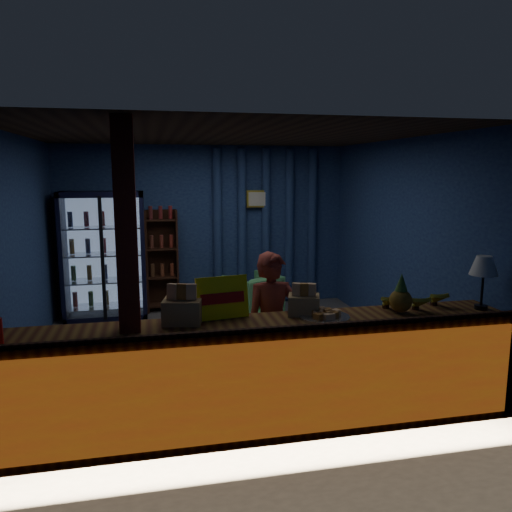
{
  "coord_description": "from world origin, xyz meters",
  "views": [
    {
      "loc": [
        -0.88,
        -5.8,
        2.19
      ],
      "look_at": [
        0.33,
        -0.2,
        1.21
      ],
      "focal_mm": 35.0,
      "sensor_mm": 36.0,
      "label": 1
    }
  ],
  "objects_px": {
    "green_chair": "(253,295)",
    "pastry_tray": "(325,316)",
    "shopkeeper": "(273,328)",
    "table_lamp": "(484,268)"
  },
  "relations": [
    {
      "from": "green_chair",
      "to": "pastry_tray",
      "type": "height_order",
      "value": "pastry_tray"
    },
    {
      "from": "green_chair",
      "to": "shopkeeper",
      "type": "bearing_deg",
      "value": 54.63
    },
    {
      "from": "shopkeeper",
      "to": "table_lamp",
      "type": "height_order",
      "value": "shopkeeper"
    },
    {
      "from": "table_lamp",
      "to": "shopkeeper",
      "type": "bearing_deg",
      "value": 163.27
    },
    {
      "from": "pastry_tray",
      "to": "table_lamp",
      "type": "bearing_deg",
      "value": -0.76
    },
    {
      "from": "green_chair",
      "to": "table_lamp",
      "type": "distance_m",
      "value": 3.8
    },
    {
      "from": "shopkeeper",
      "to": "pastry_tray",
      "type": "bearing_deg",
      "value": -61.46
    },
    {
      "from": "pastry_tray",
      "to": "table_lamp",
      "type": "distance_m",
      "value": 1.54
    },
    {
      "from": "pastry_tray",
      "to": "shopkeeper",
      "type": "bearing_deg",
      "value": 121.66
    },
    {
      "from": "green_chair",
      "to": "pastry_tray",
      "type": "relative_size",
      "value": 1.65
    }
  ]
}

